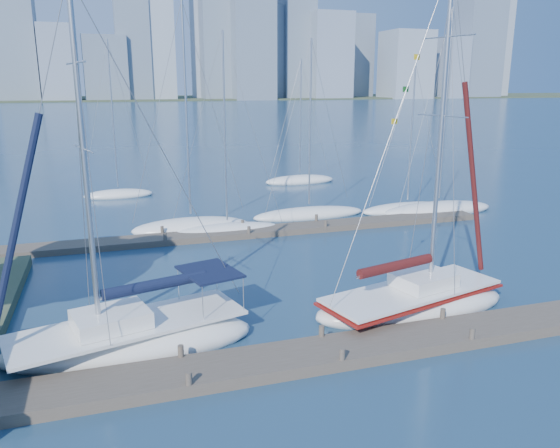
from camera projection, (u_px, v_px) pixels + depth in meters
name	position (u px, v px, depth m)	size (l,w,h in m)	color
ground	(331.00, 358.00, 18.78)	(700.00, 700.00, 0.00)	#18344E
near_dock	(331.00, 353.00, 18.73)	(26.00, 2.00, 0.40)	#4F463A
far_dock	(261.00, 231.00, 34.08)	(30.00, 1.80, 0.36)	#4F463A
far_shore	(115.00, 99.00, 314.01)	(800.00, 100.00, 1.50)	#38472D
sailboat_navy	(129.00, 325.00, 19.12)	(9.14, 4.94, 12.85)	white
sailboat_maroon	(413.00, 286.00, 22.29)	(8.90, 4.79, 14.23)	white
bg_boat_1	(191.00, 226.00, 34.76)	(7.84, 4.18, 14.21)	white
bg_boat_2	(227.00, 230.00, 34.26)	(7.11, 4.20, 12.42)	white
bg_boat_3	(309.00, 214.00, 38.37)	(8.27, 5.31, 12.32)	white
bg_boat_4	(407.00, 209.00, 39.95)	(7.40, 3.53, 10.81)	white
bg_boat_5	(438.00, 209.00, 39.57)	(8.98, 5.22, 14.46)	white
bg_boat_6	(119.00, 194.00, 45.11)	(5.87, 3.62, 12.75)	white
bg_boat_7	(300.00, 180.00, 51.45)	(7.07, 4.00, 11.55)	white
skyline	(156.00, 30.00, 284.69)	(502.66, 51.31, 107.45)	gray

